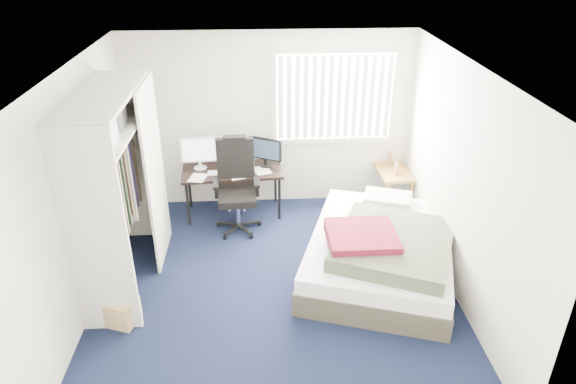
# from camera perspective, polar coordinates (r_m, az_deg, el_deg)

# --- Properties ---
(ground) EXTENTS (4.20, 4.20, 0.00)m
(ground) POSITION_cam_1_polar(r_m,az_deg,el_deg) (6.03, -1.37, -10.28)
(ground) COLOR black
(ground) RESTS_ON ground
(room_shell) EXTENTS (4.20, 4.20, 4.20)m
(room_shell) POSITION_cam_1_polar(r_m,az_deg,el_deg) (5.24, -1.56, 2.90)
(room_shell) COLOR silver
(room_shell) RESTS_ON ground
(window_assembly) EXTENTS (1.72, 0.09, 1.32)m
(window_assembly) POSITION_cam_1_polar(r_m,az_deg,el_deg) (7.20, 5.18, 10.46)
(window_assembly) COLOR white
(window_assembly) RESTS_ON ground
(closet) EXTENTS (0.64, 1.84, 2.22)m
(closet) POSITION_cam_1_polar(r_m,az_deg,el_deg) (5.76, -18.50, 2.02)
(closet) COLOR beige
(closet) RESTS_ON ground
(desk) EXTENTS (1.42, 0.74, 1.14)m
(desk) POSITION_cam_1_polar(r_m,az_deg,el_deg) (7.18, -6.21, 2.85)
(desk) COLOR black
(desk) RESTS_ON ground
(office_chair) EXTENTS (0.62, 0.62, 1.27)m
(office_chair) POSITION_cam_1_polar(r_m,az_deg,el_deg) (6.91, -5.68, -0.31)
(office_chair) COLOR black
(office_chair) RESTS_ON ground
(footstool) EXTENTS (0.31, 0.25, 0.24)m
(footstool) POSITION_cam_1_polar(r_m,az_deg,el_deg) (7.50, -5.72, -0.57)
(footstool) COLOR white
(footstool) RESTS_ON ground
(nightstand) EXTENTS (0.48, 0.88, 0.77)m
(nightstand) POSITION_cam_1_polar(r_m,az_deg,el_deg) (7.57, 11.42, 2.13)
(nightstand) COLOR brown
(nightstand) RESTS_ON ground
(bed) EXTENTS (2.20, 2.55, 0.71)m
(bed) POSITION_cam_1_polar(r_m,az_deg,el_deg) (6.17, 10.31, -6.43)
(bed) COLOR #3C362B
(bed) RESTS_ON ground
(pine_box) EXTENTS (0.44, 0.38, 0.28)m
(pine_box) POSITION_cam_1_polar(r_m,az_deg,el_deg) (5.74, -18.30, -12.42)
(pine_box) COLOR tan
(pine_box) RESTS_ON ground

